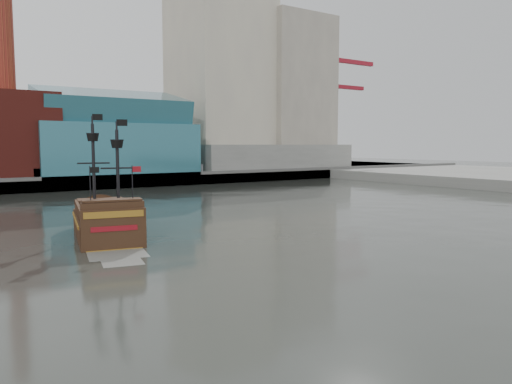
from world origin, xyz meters
TOP-DOWN VIEW (x-y plane):
  - ground at (0.00, 0.00)m, footprint 400.00×400.00m
  - promenade_far at (0.00, 92.00)m, footprint 220.00×60.00m
  - seawall at (0.00, 62.50)m, footprint 220.00×1.00m
  - skyline at (5.21, 84.56)m, footprint 149.00×45.00m
  - crane_a at (78.63, 82.00)m, footprint 22.50×4.00m
  - crane_b at (88.23, 92.00)m, footprint 19.10×4.00m
  - pirate_ship at (-8.75, 15.79)m, footprint 7.61×15.97m

SIDE VIEW (x-z plane):
  - ground at x=0.00m, z-range 0.00..0.00m
  - promenade_far at x=0.00m, z-range 0.00..2.00m
  - pirate_ship at x=-8.75m, z-range -4.71..6.79m
  - seawall at x=0.00m, z-range 0.00..2.60m
  - crane_b at x=88.23m, z-range 2.45..28.70m
  - crane_a at x=78.63m, z-range 2.99..35.24m
  - skyline at x=5.21m, z-range -6.45..55.55m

